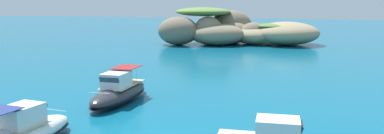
{
  "coord_description": "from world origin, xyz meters",
  "views": [
    {
      "loc": [
        8.54,
        -20.45,
        8.73
      ],
      "look_at": [
        -2.82,
        14.16,
        2.62
      ],
      "focal_mm": 35.67,
      "sensor_mm": 36.0,
      "label": 1
    }
  ],
  "objects": [
    {
      "name": "motorboat_charcoal",
      "position": [
        -8.0,
        9.02,
        0.93
      ],
      "size": [
        3.17,
        9.45,
        2.93
      ],
      "color": "#2D2D33",
      "rests_on": "ground"
    },
    {
      "name": "islet_small",
      "position": [
        -0.26,
        62.44,
        2.35
      ],
      "size": [
        22.37,
        16.84,
        4.87
      ],
      "color": "#9E8966",
      "rests_on": "ground"
    },
    {
      "name": "islet_large",
      "position": [
        -12.85,
        59.84,
        3.23
      ],
      "size": [
        21.01,
        20.47,
        7.85
      ],
      "color": "#84755B",
      "rests_on": "ground"
    }
  ]
}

